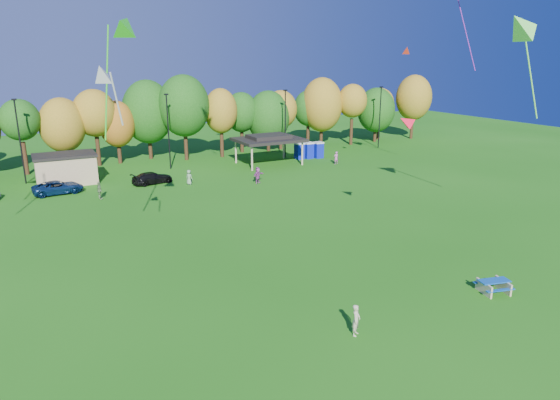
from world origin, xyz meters
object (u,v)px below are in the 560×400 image
car_d (152,178)px  picnic_table (494,285)px  porta_potties (309,150)px  kite_flyer (356,320)px  car_c (58,187)px

car_d → picnic_table: bearing=-174.9°
porta_potties → car_d: size_ratio=0.85×
porta_potties → car_d: porta_potties is taller
porta_potties → car_d: 22.67m
porta_potties → picnic_table: bearing=-105.6°
porta_potties → kite_flyer: size_ratio=2.31×
picnic_table → kite_flyer: (-9.87, -0.06, 0.36)m
picnic_table → kite_flyer: kite_flyer is taller
kite_flyer → car_c: (-10.77, 35.53, -0.15)m
picnic_table → car_c: 41.04m
car_d → car_c: bearing=76.1°
porta_potties → car_c: size_ratio=0.78×
car_c → porta_potties: bearing=-88.0°
picnic_table → car_c: (-20.64, 35.47, 0.22)m
porta_potties → kite_flyer: porta_potties is taller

